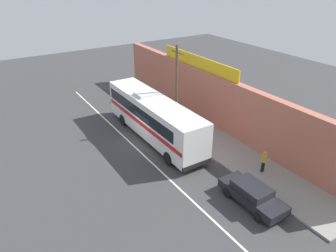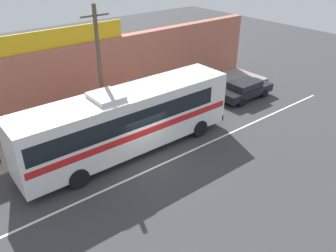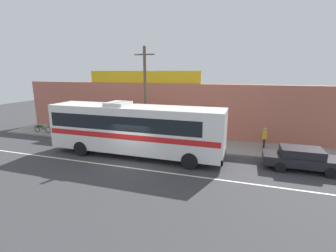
{
  "view_description": "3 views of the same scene",
  "coord_description": "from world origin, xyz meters",
  "px_view_note": "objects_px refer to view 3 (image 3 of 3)",
  "views": [
    {
      "loc": [
        20.99,
        -10.69,
        13.35
      ],
      "look_at": [
        2.0,
        1.32,
        2.1
      ],
      "focal_mm": 34.36,
      "sensor_mm": 36.0,
      "label": 1
    },
    {
      "loc": [
        -8.81,
        -12.71,
        10.48
      ],
      "look_at": [
        2.04,
        0.87,
        1.01
      ],
      "focal_mm": 36.6,
      "sensor_mm": 36.0,
      "label": 2
    },
    {
      "loc": [
        6.87,
        -13.36,
        5.87
      ],
      "look_at": [
        1.92,
        2.01,
        2.17
      ],
      "focal_mm": 25.67,
      "sensor_mm": 36.0,
      "label": 3
    }
  ],
  "objects_px": {
    "utility_pole": "(145,95)",
    "motorcycle_blue": "(77,131)",
    "pedestrian_near_shop": "(265,137)",
    "intercity_bus": "(134,127)",
    "parked_car": "(302,158)",
    "motorcycle_green": "(42,128)"
  },
  "relations": [
    {
      "from": "utility_pole",
      "to": "motorcycle_blue",
      "type": "xyz_separation_m",
      "value": [
        -6.94,
        0.45,
        -3.48
      ]
    },
    {
      "from": "motorcycle_blue",
      "to": "pedestrian_near_shop",
      "type": "distance_m",
      "value": 15.89
    },
    {
      "from": "pedestrian_near_shop",
      "to": "intercity_bus",
      "type": "bearing_deg",
      "value": -156.27
    },
    {
      "from": "parked_car",
      "to": "motorcycle_blue",
      "type": "bearing_deg",
      "value": 173.5
    },
    {
      "from": "intercity_bus",
      "to": "parked_car",
      "type": "bearing_deg",
      "value": 4.22
    },
    {
      "from": "motorcycle_green",
      "to": "parked_car",
      "type": "bearing_deg",
      "value": -5.12
    },
    {
      "from": "motorcycle_green",
      "to": "motorcycle_blue",
      "type": "bearing_deg",
      "value": 1.14
    },
    {
      "from": "intercity_bus",
      "to": "parked_car",
      "type": "xyz_separation_m",
      "value": [
        10.76,
        0.79,
        -1.33
      ]
    },
    {
      "from": "intercity_bus",
      "to": "motorcycle_blue",
      "type": "xyz_separation_m",
      "value": [
        -7.04,
        2.82,
        -1.5
      ]
    },
    {
      "from": "intercity_bus",
      "to": "parked_car",
      "type": "distance_m",
      "value": 10.87
    },
    {
      "from": "parked_car",
      "to": "motorcycle_blue",
      "type": "relative_size",
      "value": 2.3
    },
    {
      "from": "motorcycle_blue",
      "to": "utility_pole",
      "type": "bearing_deg",
      "value": -3.68
    },
    {
      "from": "parked_car",
      "to": "motorcycle_blue",
      "type": "distance_m",
      "value": 17.92
    },
    {
      "from": "motorcycle_blue",
      "to": "parked_car",
      "type": "bearing_deg",
      "value": -6.5
    },
    {
      "from": "motorcycle_blue",
      "to": "pedestrian_near_shop",
      "type": "relative_size",
      "value": 1.17
    },
    {
      "from": "motorcycle_green",
      "to": "motorcycle_blue",
      "type": "xyz_separation_m",
      "value": [
        3.94,
        0.08,
        0.0
      ]
    },
    {
      "from": "motorcycle_green",
      "to": "motorcycle_blue",
      "type": "relative_size",
      "value": 1.01
    },
    {
      "from": "motorcycle_green",
      "to": "pedestrian_near_shop",
      "type": "relative_size",
      "value": 1.18
    },
    {
      "from": "intercity_bus",
      "to": "motorcycle_green",
      "type": "bearing_deg",
      "value": 165.99
    },
    {
      "from": "intercity_bus",
      "to": "parked_car",
      "type": "relative_size",
      "value": 2.75
    },
    {
      "from": "pedestrian_near_shop",
      "to": "parked_car",
      "type": "bearing_deg",
      "value": -57.57
    },
    {
      "from": "parked_car",
      "to": "motorcycle_green",
      "type": "height_order",
      "value": "parked_car"
    }
  ]
}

